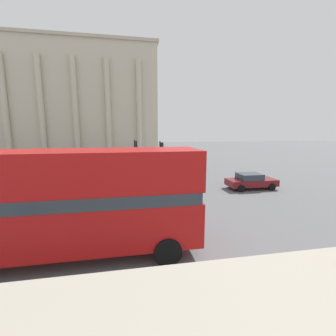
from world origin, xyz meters
name	(u,v)px	position (x,y,z in m)	size (l,w,h in m)	color
double_decker_bus	(52,201)	(-3.99, 6.56, 2.36)	(11.24, 2.63, 4.24)	black
plaza_building_left	(68,103)	(-11.93, 44.59, 10.17)	(33.32, 13.68, 20.34)	beige
traffic_light_near	(182,183)	(1.68, 9.18, 2.19)	(0.42, 0.24, 3.33)	black
traffic_light_mid	(161,158)	(1.71, 16.84, 2.66)	(0.42, 0.24, 4.09)	black
traffic_light_far	(135,153)	(-0.26, 22.24, 2.61)	(0.42, 0.24, 4.01)	black
car_white	(123,169)	(-1.67, 23.43, 0.70)	(4.20, 1.93, 1.35)	black
car_maroon	(251,181)	(9.31, 15.15, 0.70)	(4.20, 1.93, 1.35)	black
pedestrian_black	(56,193)	(-5.74, 12.95, 0.97)	(0.32, 0.32, 1.68)	#282B33
pedestrian_olive	(193,157)	(8.95, 31.43, 0.97)	(0.32, 0.32, 1.69)	#282B33
pedestrian_red	(164,156)	(4.60, 33.08, 1.05)	(0.32, 0.32, 1.81)	#282B33
pedestrian_yellow	(94,158)	(-6.11, 32.90, 0.97)	(0.32, 0.32, 1.69)	#282B33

